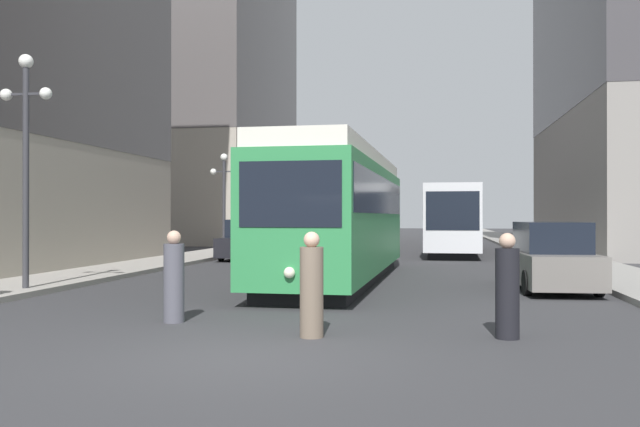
% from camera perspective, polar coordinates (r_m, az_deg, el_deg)
% --- Properties ---
extents(ground_plane, '(200.00, 200.00, 0.00)m').
position_cam_1_polar(ground_plane, '(9.72, -6.43, -11.98)').
color(ground_plane, '#303033').
extents(sidewalk_left, '(2.79, 120.00, 0.15)m').
position_cam_1_polar(sidewalk_left, '(50.41, -3.15, -2.37)').
color(sidewalk_left, gray).
rests_on(sidewalk_left, ground).
extents(sidewalk_right, '(2.79, 120.00, 0.15)m').
position_cam_1_polar(sidewalk_right, '(49.53, 16.21, -2.40)').
color(sidewalk_right, gray).
rests_on(sidewalk_right, ground).
extents(streetcar, '(2.97, 13.55, 3.89)m').
position_cam_1_polar(streetcar, '(20.71, 1.77, 0.12)').
color(streetcar, black).
rests_on(streetcar, ground).
extents(transit_bus, '(2.92, 12.29, 3.45)m').
position_cam_1_polar(transit_bus, '(36.18, 11.10, -0.26)').
color(transit_bus, black).
rests_on(transit_bus, ground).
extents(parked_car_left_near, '(1.89, 4.95, 1.82)m').
position_cam_1_polar(parked_car_left_near, '(31.28, -5.95, -2.29)').
color(parked_car_left_near, black).
rests_on(parked_car_left_near, ground).
extents(parked_car_left_mid, '(1.91, 4.65, 1.82)m').
position_cam_1_polar(parked_car_left_mid, '(39.13, -2.79, -1.87)').
color(parked_car_left_mid, black).
rests_on(parked_car_left_mid, ground).
extents(parked_car_right_far, '(2.04, 4.81, 1.82)m').
position_cam_1_polar(parked_car_right_far, '(19.19, 18.81, -3.60)').
color(parked_car_right_far, black).
rests_on(parked_car_right_far, ground).
extents(pedestrian_crossing_near, '(0.38, 0.38, 1.71)m').
position_cam_1_polar(pedestrian_crossing_near, '(12.97, -12.19, -5.45)').
color(pedestrian_crossing_near, '#4C4C56').
rests_on(pedestrian_crossing_near, ground).
extents(pedestrian_crossing_far, '(0.38, 0.38, 1.71)m').
position_cam_1_polar(pedestrian_crossing_far, '(11.41, 15.49, -6.18)').
color(pedestrian_crossing_far, black).
rests_on(pedestrian_crossing_far, ground).
extents(pedestrian_on_sidewalk, '(0.39, 0.39, 1.73)m').
position_cam_1_polar(pedestrian_on_sidewalk, '(11.12, -0.71, -6.30)').
color(pedestrian_on_sidewalk, '#6B5B4C').
rests_on(pedestrian_on_sidewalk, ground).
extents(lamp_post_left_near, '(1.41, 0.36, 5.95)m').
position_cam_1_polar(lamp_post_left_near, '(18.87, -23.51, 6.02)').
color(lamp_post_left_near, '#333338').
rests_on(lamp_post_left_near, sidewalk_left).
extents(lamp_post_left_far, '(1.41, 0.36, 4.93)m').
position_cam_1_polar(lamp_post_left_far, '(33.89, -8.08, 2.23)').
color(lamp_post_left_far, '#333338').
rests_on(lamp_post_left_far, sidewalk_left).
extents(building_left_corner, '(13.40, 19.82, 31.22)m').
position_cam_1_polar(building_left_corner, '(56.53, -10.61, 14.26)').
color(building_left_corner, '#A89E8E').
rests_on(building_left_corner, ground).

